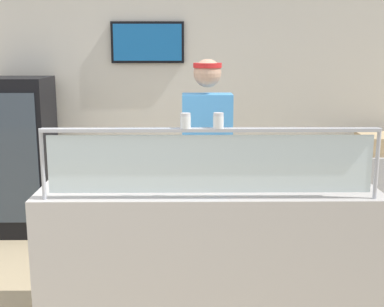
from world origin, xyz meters
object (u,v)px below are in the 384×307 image
(parmesan_shaker, at_px, (185,122))
(pepper_flake_shaker, at_px, (218,122))
(pizza_server, at_px, (197,179))
(pizza_box_stack, at_px, (384,144))
(worker_figure, at_px, (208,158))
(drink_fridge, at_px, (20,156))
(pizza_tray, at_px, (197,181))

(parmesan_shaker, distance_m, pepper_flake_shaker, 0.19)
(pizza_server, relative_size, pizza_box_stack, 0.56)
(pizza_server, relative_size, worker_figure, 0.16)
(pizza_server, xyz_separation_m, pizza_box_stack, (1.89, 1.68, -0.08))
(drink_fridge, bearing_deg, pizza_server, -44.78)
(pizza_server, bearing_deg, pizza_box_stack, 47.87)
(pizza_server, height_order, worker_figure, worker_figure)
(pizza_tray, distance_m, pizza_box_stack, 2.52)
(pizza_box_stack, bearing_deg, worker_figure, -148.56)
(pizza_tray, distance_m, drink_fridge, 2.44)
(pizza_tray, bearing_deg, worker_figure, 80.66)
(pizza_box_stack, bearing_deg, parmesan_shaker, -134.35)
(drink_fridge, bearing_deg, parmesan_shaker, -50.93)
(pizza_server, xyz_separation_m, parmesan_shaker, (-0.07, -0.33, 0.43))
(pepper_flake_shaker, xyz_separation_m, worker_figure, (-0.03, 0.91, -0.42))
(pizza_server, height_order, drink_fridge, drink_fridge)
(pepper_flake_shaker, distance_m, pizza_box_stack, 2.73)
(pizza_tray, relative_size, pizza_server, 1.51)
(pizza_server, distance_m, drink_fridge, 2.46)
(worker_figure, bearing_deg, parmesan_shaker, -100.41)
(parmesan_shaker, distance_m, pizza_box_stack, 2.85)
(pizza_server, relative_size, drink_fridge, 0.18)
(pizza_server, distance_m, parmesan_shaker, 0.55)
(pepper_flake_shaker, relative_size, pizza_box_stack, 0.18)
(parmesan_shaker, distance_m, drink_fridge, 2.72)
(pizza_tray, distance_m, parmesan_shaker, 0.58)
(worker_figure, bearing_deg, pizza_tray, -99.34)
(worker_figure, bearing_deg, pepper_flake_shaker, -88.39)
(pepper_flake_shaker, bearing_deg, pizza_box_stack, 48.60)
(pizza_tray, height_order, pizza_server, pizza_server)
(worker_figure, xyz_separation_m, drink_fridge, (-1.83, 1.14, -0.23))
(pepper_flake_shaker, bearing_deg, parmesan_shaker, -180.00)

